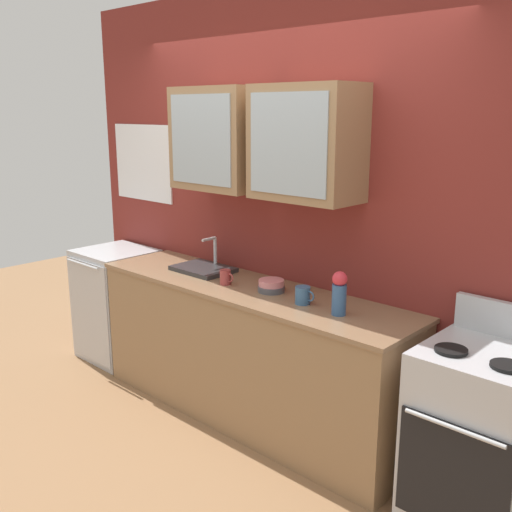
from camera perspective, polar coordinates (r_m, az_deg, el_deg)
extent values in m
plane|color=#936B47|center=(4.15, -0.82, -15.14)|extent=(10.00, 10.00, 0.00)
cube|color=maroon|center=(3.93, 2.58, 4.88)|extent=(3.86, 0.10, 2.80)
cube|color=#93704C|center=(3.97, -3.52, 11.23)|extent=(0.65, 0.34, 0.67)
cube|color=#9EADB7|center=(3.86, -5.43, 11.12)|extent=(0.55, 0.01, 0.57)
cube|color=#93704C|center=(3.48, 4.90, 10.83)|extent=(0.65, 0.34, 0.67)
cube|color=#9EADB7|center=(3.35, 3.03, 10.73)|extent=(0.55, 0.01, 0.57)
cube|color=white|center=(4.92, -10.88, 8.84)|extent=(0.71, 0.01, 0.61)
cube|color=#93704C|center=(3.95, -0.85, -9.52)|extent=(2.33, 0.57, 0.89)
cube|color=#8C6B4C|center=(3.79, -0.87, -3.18)|extent=(2.36, 0.59, 0.03)
cube|color=silver|center=(3.19, 20.69, -16.32)|extent=(0.58, 0.55, 0.91)
cube|color=black|center=(3.00, 18.34, -19.81)|extent=(0.53, 0.01, 0.55)
cylinder|color=silver|center=(2.84, 18.52, -15.46)|extent=(0.46, 0.02, 0.02)
cube|color=silver|center=(3.19, 23.33, -5.77)|extent=(0.55, 0.04, 0.18)
cylinder|color=black|center=(2.95, 18.33, -8.61)|extent=(0.15, 0.15, 0.02)
cylinder|color=black|center=(2.86, 23.11, -9.74)|extent=(0.15, 0.15, 0.02)
cube|color=#2D2D30|center=(4.17, -5.13, -1.25)|extent=(0.41, 0.30, 0.03)
cylinder|color=silver|center=(4.22, -3.96, 0.50)|extent=(0.02, 0.02, 0.19)
cylinder|color=silver|center=(4.16, -4.58, 1.64)|extent=(0.02, 0.12, 0.02)
cylinder|color=#4C4C54|center=(3.69, 1.49, -3.17)|extent=(0.17, 0.17, 0.04)
cylinder|color=#D87F84|center=(3.68, 1.49, -2.67)|extent=(0.16, 0.16, 0.05)
cylinder|color=#33598C|center=(3.29, 8.03, -4.19)|extent=(0.08, 0.08, 0.17)
sphere|color=#D8333F|center=(3.26, 8.10, -2.20)|extent=(0.08, 0.08, 0.08)
cylinder|color=#993838|center=(3.83, -2.99, -2.06)|extent=(0.07, 0.07, 0.10)
torus|color=#993838|center=(3.80, -2.54, -2.11)|extent=(0.06, 0.01, 0.06)
cylinder|color=#38608C|center=(3.46, 4.53, -3.80)|extent=(0.09, 0.09, 0.10)
torus|color=#38608C|center=(3.43, 5.21, -3.89)|extent=(0.06, 0.01, 0.06)
cube|color=silver|center=(5.03, -13.21, -4.52)|extent=(0.57, 0.54, 0.91)
cube|color=silver|center=(4.89, -15.87, -5.21)|extent=(0.54, 0.01, 0.82)
cylinder|color=silver|center=(4.76, -16.44, -0.76)|extent=(0.43, 0.02, 0.02)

